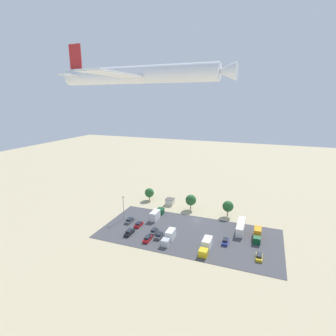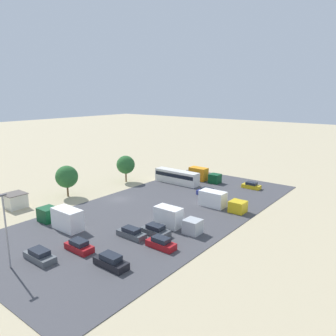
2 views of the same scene
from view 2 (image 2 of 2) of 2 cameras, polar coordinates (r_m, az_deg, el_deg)
The scene contains 19 objects.
ground_plane at distance 66.36m, azimuth -8.50°, elevation -5.41°, with size 400.00×400.00×0.00m, color tan.
parking_lot_surface at distance 59.39m, azimuth -1.29°, elevation -7.44°, with size 61.05×28.81×0.08m.
shed_building at distance 66.96m, azimuth -25.08°, elevation -5.14°, with size 3.60×3.65×2.69m.
bus at distance 76.44m, azimuth 1.55°, elevation -1.47°, with size 2.53×11.17×3.05m.
parked_car_0 at distance 41.81m, azimuth -9.90°, elevation -15.77°, with size 1.84×4.64×1.61m.
parked_car_1 at distance 68.17m, azimuth 6.79°, elevation -4.22°, with size 1.85×4.14×1.56m.
parked_car_2 at distance 49.07m, azimuth -6.42°, elevation -11.22°, with size 1.77×4.63×1.46m.
parked_car_3 at distance 45.74m, azimuth -1.24°, elevation -12.98°, with size 1.76×4.26×1.53m.
parked_car_4 at distance 74.92m, azimuth 14.31°, elevation -3.01°, with size 1.80×4.06×1.42m.
parked_car_5 at distance 45.64m, azimuth -21.44°, elevation -14.03°, with size 1.95×4.69×1.46m.
parked_car_6 at distance 46.53m, azimuth -15.23°, elevation -13.01°, with size 1.87×4.22×1.50m.
parked_car_7 at distance 49.57m, azimuth -2.20°, elevation -10.84°, with size 1.96×4.52×1.57m.
parked_truck_0 at distance 51.61m, azimuth 1.23°, elevation -8.92°, with size 2.33×8.03×3.10m.
parked_truck_1 at distance 79.13m, azimuth 6.11°, elevation -1.23°, with size 2.31×7.98×3.04m.
parked_truck_2 at distance 61.06m, azimuth 8.97°, elevation -5.67°, with size 2.53×8.87×2.89m.
parked_truck_3 at distance 54.61m, azimuth -18.02°, elevation -8.23°, with size 2.52×9.37×3.29m.
tree_near_shed at distance 69.44m, azimuth -17.22°, elevation -1.46°, with size 4.52×4.52×6.43m.
tree_apron_far at distance 78.16m, azimuth -7.39°, elevation 0.56°, with size 4.33×4.33×6.31m.
light_pole_lot_centre at distance 43.59m, azimuth -26.38°, elevation -9.40°, with size 0.90×0.28×9.24m.
Camera 2 is at (43.01, 46.11, 20.67)m, focal length 35.00 mm.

